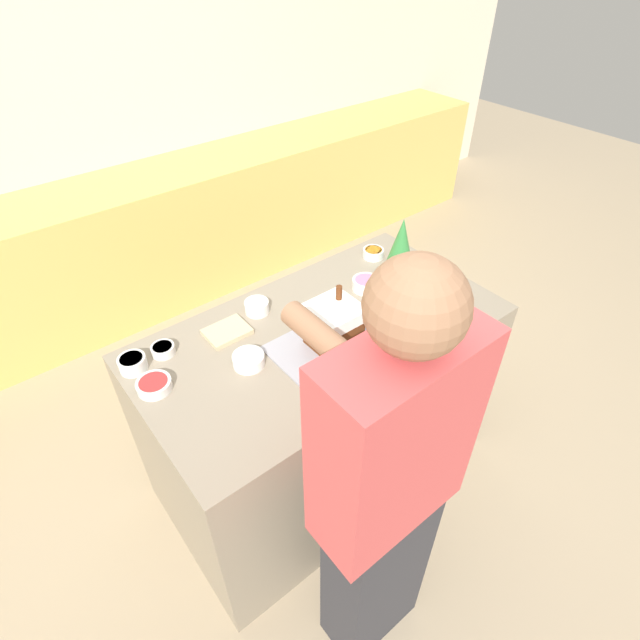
% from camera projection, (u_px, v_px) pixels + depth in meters
% --- Properties ---
extents(ground_plane, '(12.00, 12.00, 0.00)m').
position_uv_depth(ground_plane, '(322.00, 464.00, 2.64)').
color(ground_plane, tan).
extents(wall_back, '(8.00, 0.05, 2.60)m').
position_uv_depth(wall_back, '(101.00, 106.00, 3.16)').
color(wall_back, beige).
rests_on(wall_back, ground_plane).
extents(back_cabinet_block, '(6.00, 0.60, 0.92)m').
position_uv_depth(back_cabinet_block, '(151.00, 242.00, 3.50)').
color(back_cabinet_block, '#DBBC60').
rests_on(back_cabinet_block, ground_plane).
extents(kitchen_island, '(1.52, 0.82, 0.94)m').
position_uv_depth(kitchen_island, '(322.00, 406.00, 2.34)').
color(kitchen_island, gray).
rests_on(kitchen_island, ground_plane).
extents(baking_tray, '(0.47, 0.33, 0.01)m').
position_uv_depth(baking_tray, '(333.00, 345.00, 1.96)').
color(baking_tray, '#9E9EA8').
rests_on(baking_tray, kitchen_island).
extents(gingerbread_house, '(0.19, 0.19, 0.24)m').
position_uv_depth(gingerbread_house, '(334.00, 325.00, 1.90)').
color(gingerbread_house, '#5B2D14').
rests_on(gingerbread_house, baking_tray).
extents(decorative_tree, '(0.16, 0.16, 0.30)m').
position_uv_depth(decorative_tree, '(401.00, 248.00, 2.25)').
color(decorative_tree, '#33843D').
rests_on(decorative_tree, kitchen_island).
extents(candy_bowl_far_left, '(0.10, 0.10, 0.05)m').
position_uv_depth(candy_bowl_far_left, '(132.00, 363.00, 1.85)').
color(candy_bowl_far_left, white).
rests_on(candy_bowl_far_left, kitchen_island).
extents(candy_bowl_near_tray_right, '(0.10, 0.10, 0.04)m').
position_uv_depth(candy_bowl_near_tray_right, '(373.00, 253.00, 2.45)').
color(candy_bowl_near_tray_right, silver).
rests_on(candy_bowl_near_tray_right, kitchen_island).
extents(candy_bowl_front_corner, '(0.12, 0.12, 0.05)m').
position_uv_depth(candy_bowl_front_corner, '(366.00, 284.00, 2.24)').
color(candy_bowl_front_corner, white).
rests_on(candy_bowl_front_corner, kitchen_island).
extents(candy_bowl_behind_tray, '(0.09, 0.09, 0.04)m').
position_uv_depth(candy_bowl_behind_tray, '(163.00, 349.00, 1.92)').
color(candy_bowl_behind_tray, silver).
rests_on(candy_bowl_behind_tray, kitchen_island).
extents(candy_bowl_beside_tree, '(0.10, 0.10, 0.05)m').
position_uv_depth(candy_bowl_beside_tree, '(257.00, 306.00, 2.11)').
color(candy_bowl_beside_tree, white).
rests_on(candy_bowl_beside_tree, kitchen_island).
extents(candy_bowl_center_rear, '(0.13, 0.13, 0.04)m').
position_uv_depth(candy_bowl_center_rear, '(154.00, 385.00, 1.78)').
color(candy_bowl_center_rear, silver).
rests_on(candy_bowl_center_rear, kitchen_island).
extents(candy_bowl_near_tray_left, '(0.12, 0.12, 0.05)m').
position_uv_depth(candy_bowl_near_tray_left, '(249.00, 359.00, 1.87)').
color(candy_bowl_near_tray_left, white).
rests_on(candy_bowl_near_tray_left, kitchen_island).
extents(cookbook, '(0.17, 0.13, 0.02)m').
position_uv_depth(cookbook, '(227.00, 332.00, 2.02)').
color(cookbook, '#CCB78C').
rests_on(cookbook, kitchen_island).
extents(person, '(0.46, 0.57, 1.75)m').
position_uv_depth(person, '(385.00, 497.00, 1.50)').
color(person, '#333338').
rests_on(person, ground_plane).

